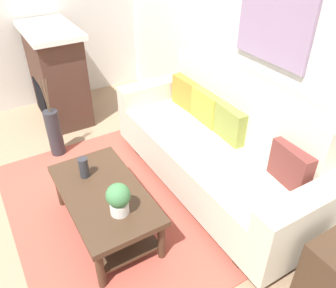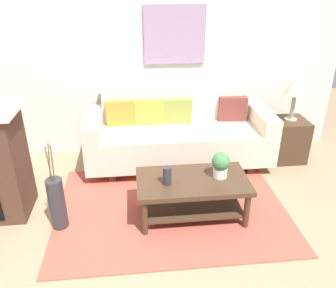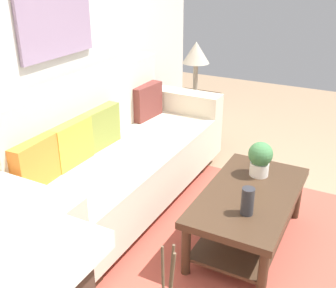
# 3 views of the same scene
# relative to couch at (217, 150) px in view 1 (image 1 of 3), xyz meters

# --- Properties ---
(ground_plane) EXTENTS (8.93, 8.93, 0.00)m
(ground_plane) POSITION_rel_couch_xyz_m (-0.21, -1.49, -0.43)
(ground_plane) COLOR #9E7F60
(wall_back) EXTENTS (4.93, 0.10, 2.70)m
(wall_back) POSITION_rel_couch_xyz_m (-0.21, 0.54, 0.92)
(wall_back) COLOR silver
(wall_back) RESTS_ON ground_plane
(wall_left) EXTENTS (0.10, 4.98, 2.70)m
(wall_left) POSITION_rel_couch_xyz_m (-2.72, -1.00, 0.92)
(wall_left) COLOR silver
(wall_left) RESTS_ON ground_plane
(area_rug) EXTENTS (2.39, 1.72, 0.01)m
(area_rug) POSITION_rel_couch_xyz_m (-0.21, -0.99, -0.43)
(area_rug) COLOR #B24C3D
(area_rug) RESTS_ON ground_plane
(couch) EXTENTS (2.30, 0.84, 1.08)m
(couch) POSITION_rel_couch_xyz_m (0.00, 0.00, 0.00)
(couch) COLOR beige
(couch) RESTS_ON ground_plane
(throw_pillow_orange) EXTENTS (0.37, 0.14, 0.32)m
(throw_pillow_orange) POSITION_rel_couch_xyz_m (-0.72, 0.13, 0.25)
(throw_pillow_orange) COLOR orange
(throw_pillow_orange) RESTS_ON couch
(throw_pillow_mustard) EXTENTS (0.36, 0.12, 0.32)m
(throw_pillow_mustard) POSITION_rel_couch_xyz_m (-0.36, 0.13, 0.25)
(throw_pillow_mustard) COLOR gold
(throw_pillow_mustard) RESTS_ON couch
(throw_pillow_olive) EXTENTS (0.37, 0.14, 0.32)m
(throw_pillow_olive) POSITION_rel_couch_xyz_m (-0.00, 0.13, 0.25)
(throw_pillow_olive) COLOR olive
(throw_pillow_olive) RESTS_ON couch
(throw_pillow_maroon) EXTENTS (0.37, 0.15, 0.32)m
(throw_pillow_maroon) POSITION_rel_couch_xyz_m (0.72, 0.13, 0.25)
(throw_pillow_maroon) COLOR brown
(throw_pillow_maroon) RESTS_ON couch
(coffee_table) EXTENTS (1.10, 0.60, 0.43)m
(coffee_table) POSITION_rel_couch_xyz_m (-0.01, -1.13, -0.12)
(coffee_table) COLOR #422D1E
(coffee_table) RESTS_ON ground_plane
(tabletop_vase) EXTENTS (0.08, 0.08, 0.18)m
(tabletop_vase) POSITION_rel_couch_xyz_m (-0.27, -1.18, 0.09)
(tabletop_vase) COLOR #2D2D33
(tabletop_vase) RESTS_ON coffee_table
(potted_plant_tabletop) EXTENTS (0.18, 0.18, 0.26)m
(potted_plant_tabletop) POSITION_rel_couch_xyz_m (0.26, -1.11, 0.14)
(potted_plant_tabletop) COLOR white
(potted_plant_tabletop) RESTS_ON coffee_table
(fireplace) EXTENTS (1.02, 0.58, 1.16)m
(fireplace) POSITION_rel_couch_xyz_m (-2.12, -0.86, 0.16)
(fireplace) COLOR #472D23
(fireplace) RESTS_ON ground_plane
(floor_vase) EXTENTS (0.16, 0.16, 0.54)m
(floor_vase) POSITION_rel_couch_xyz_m (-1.32, -1.18, -0.16)
(floor_vase) COLOR #2D2D33
(floor_vase) RESTS_ON ground_plane
(floor_vase_branch_a) EXTENTS (0.03, 0.03, 0.36)m
(floor_vase_branch_a) POSITION_rel_couch_xyz_m (-1.30, -1.18, 0.29)
(floor_vase_branch_a) COLOR brown
(floor_vase_branch_a) RESTS_ON floor_vase
(floor_vase_branch_b) EXTENTS (0.04, 0.03, 0.36)m
(floor_vase_branch_b) POSITION_rel_couch_xyz_m (-1.33, -1.16, 0.29)
(floor_vase_branch_b) COLOR brown
(floor_vase_branch_b) RESTS_ON floor_vase
(floor_vase_branch_c) EXTENTS (0.02, 0.04, 0.36)m
(floor_vase_branch_c) POSITION_rel_couch_xyz_m (-1.33, -1.19, 0.29)
(floor_vase_branch_c) COLOR brown
(floor_vase_branch_c) RESTS_ON floor_vase
(framed_painting) EXTENTS (0.78, 0.03, 0.72)m
(framed_painting) POSITION_rel_couch_xyz_m (0.00, 0.47, 1.13)
(framed_painting) COLOR gray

